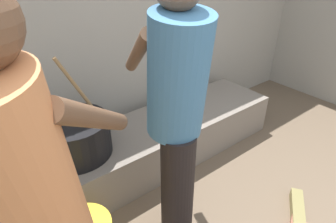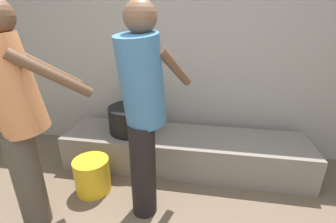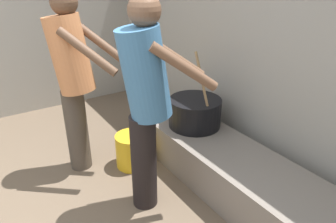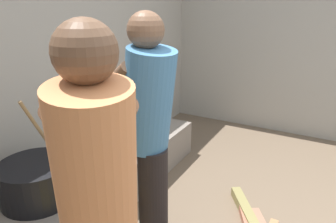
{
  "view_description": "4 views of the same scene",
  "coord_description": "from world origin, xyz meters",
  "views": [
    {
      "loc": [
        -0.93,
        0.2,
        1.67
      ],
      "look_at": [
        -0.07,
        1.31,
        0.85
      ],
      "focal_mm": 30.52,
      "sensor_mm": 36.0,
      "label": 1
    },
    {
      "loc": [
        0.34,
        -0.36,
        1.51
      ],
      "look_at": [
        0.11,
        1.0,
        0.97
      ],
      "focal_mm": 25.29,
      "sensor_mm": 36.0,
      "label": 2
    },
    {
      "loc": [
        1.69,
        0.2,
        1.77
      ],
      "look_at": [
        0.06,
        1.27,
        0.87
      ],
      "focal_mm": 33.3,
      "sensor_mm": 36.0,
      "label": 3
    },
    {
      "loc": [
        -1.64,
        0.2,
        1.69
      ],
      "look_at": [
        0.31,
        1.28,
        0.89
      ],
      "focal_mm": 33.39,
      "sensor_mm": 36.0,
      "label": 4
    }
  ],
  "objects": [
    {
      "name": "block_enclosure_rear",
      "position": [
        0.0,
        2.38,
        1.04
      ],
      "size": [
        5.48,
        0.2,
        2.09
      ],
      "primitive_type": "cube",
      "color": "#9E998E",
      "rests_on": "ground_plane"
    },
    {
      "name": "cooking_pot_main",
      "position": [
        -0.44,
        1.9,
        0.51
      ],
      "size": [
        0.5,
        0.5,
        0.73
      ],
      "color": "black",
      "rests_on": "hearth_ledge"
    },
    {
      "name": "cook_in_orange_shirt",
      "position": [
        -0.9,
        0.91,
        0.94
      ],
      "size": [
        0.71,
        0.69,
        1.64
      ],
      "color": "#4C4238",
      "rests_on": "ground_plane"
    },
    {
      "name": "hearth_ledge",
      "position": [
        0.13,
        1.86,
        0.19
      ],
      "size": [
        2.53,
        0.6,
        0.37
      ],
      "primitive_type": "cube",
      "color": "slate",
      "rests_on": "ground_plane"
    },
    {
      "name": "cook_in_blue_shirt",
      "position": [
        -0.11,
        1.19,
        0.94
      ],
      "size": [
        0.52,
        0.74,
        1.64
      ],
      "color": "black",
      "rests_on": "ground_plane"
    }
  ]
}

